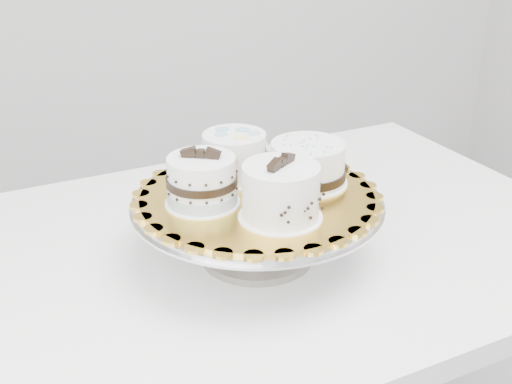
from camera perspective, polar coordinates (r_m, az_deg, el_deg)
name	(u,v)px	position (r m, az deg, el deg)	size (l,w,h in m)	color
table	(258,279)	(1.15, 0.16, -7.73)	(1.20, 0.82, 0.75)	white
cake_stand	(257,216)	(1.02, 0.10, -2.17)	(0.40, 0.40, 0.11)	gray
cake_board	(257,196)	(1.00, 0.10, -0.32)	(0.37, 0.37, 0.01)	gold
cake_swirl	(281,193)	(0.91, 2.21, -0.13)	(0.15, 0.15, 0.10)	white
cake_banded	(202,182)	(0.96, -4.82, 0.85)	(0.14, 0.14, 0.09)	white
cake_dots	(234,155)	(1.04, -1.93, 3.28)	(0.12, 0.12, 0.08)	white
cake_ribbon	(308,165)	(1.03, 4.66, 2.44)	(0.14, 0.13, 0.07)	white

